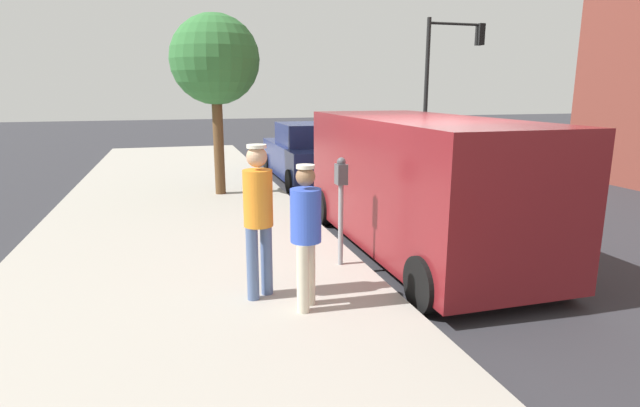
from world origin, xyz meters
name	(u,v)px	position (x,y,z in m)	size (l,w,h in m)	color
ground_plane	(415,258)	(0.00, 0.00, 0.00)	(80.00, 80.00, 0.00)	#2D2D33
sidewalk_slab	(183,276)	(3.50, 0.00, 0.07)	(5.00, 32.00, 0.15)	#9E998E
parking_meter_near	(341,193)	(1.35, 0.35, 1.18)	(0.14, 0.18, 1.52)	gray
pedestrian_in_orange	(258,211)	(2.63, 1.16, 1.20)	(0.34, 0.34, 1.81)	#4C608C
pedestrian_in_blue	(306,228)	(2.18, 1.63, 1.08)	(0.34, 0.34, 1.63)	beige
parked_van	(419,182)	(-0.15, -0.27, 1.15)	(2.12, 5.20, 2.15)	maroon
parked_sedan_behind	(308,155)	(-0.16, -7.12, 0.75)	(1.96, 4.41, 1.65)	navy
traffic_light_corner	(447,64)	(-6.76, -11.16, 3.52)	(2.48, 0.42, 5.20)	black
street_tree	(215,61)	(2.51, -5.19, 3.20)	(2.01, 2.01, 4.09)	brown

